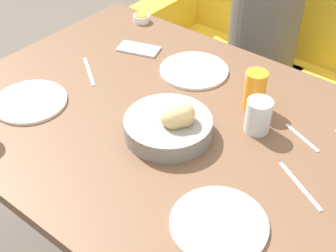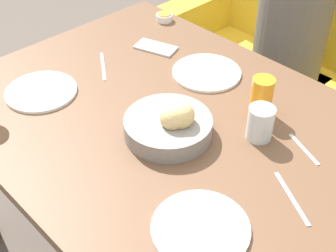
{
  "view_description": "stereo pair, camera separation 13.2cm",
  "coord_description": "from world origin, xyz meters",
  "px_view_note": "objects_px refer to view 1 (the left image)",
  "views": [
    {
      "loc": [
        0.69,
        -0.85,
        1.62
      ],
      "look_at": [
        0.05,
        -0.05,
        0.78
      ],
      "focal_mm": 50.0,
      "sensor_mm": 36.0,
      "label": 1
    },
    {
      "loc": [
        0.79,
        -0.76,
        1.62
      ],
      "look_at": [
        0.05,
        -0.05,
        0.78
      ],
      "focal_mm": 50.0,
      "sensor_mm": 36.0,
      "label": 2
    }
  ],
  "objects_px": {
    "plate_near_left": "(30,101)",
    "fork_silver": "(299,187)",
    "plate_far_center": "(194,70)",
    "spoon_coffee": "(302,138)",
    "jam_bowl_honey": "(141,18)",
    "couch": "(290,86)",
    "water_tumbler": "(258,116)",
    "plate_near_right": "(219,224)",
    "knife_silver": "(89,71)",
    "seated_person": "(260,54)",
    "juice_glass": "(255,90)",
    "cell_phone": "(139,49)",
    "bread_basket": "(170,125)"
  },
  "relations": [
    {
      "from": "seated_person",
      "to": "knife_silver",
      "type": "relative_size",
      "value": 7.72
    },
    {
      "from": "seated_person",
      "to": "water_tumbler",
      "type": "relative_size",
      "value": 11.91
    },
    {
      "from": "seated_person",
      "to": "jam_bowl_honey",
      "type": "xyz_separation_m",
      "value": [
        -0.33,
        -0.44,
        0.25
      ]
    },
    {
      "from": "seated_person",
      "to": "plate_near_left",
      "type": "distance_m",
      "value": 1.12
    },
    {
      "from": "plate_far_center",
      "to": "knife_silver",
      "type": "bearing_deg",
      "value": -141.04
    },
    {
      "from": "juice_glass",
      "to": "seated_person",
      "type": "bearing_deg",
      "value": 115.99
    },
    {
      "from": "plate_near_right",
      "to": "fork_silver",
      "type": "relative_size",
      "value": 1.42
    },
    {
      "from": "seated_person",
      "to": "juice_glass",
      "type": "distance_m",
      "value": 0.78
    },
    {
      "from": "plate_near_right",
      "to": "knife_silver",
      "type": "height_order",
      "value": "plate_near_right"
    },
    {
      "from": "cell_phone",
      "to": "knife_silver",
      "type": "bearing_deg",
      "value": -99.27
    },
    {
      "from": "plate_near_left",
      "to": "juice_glass",
      "type": "xyz_separation_m",
      "value": [
        0.55,
        0.42,
        0.06
      ]
    },
    {
      "from": "bread_basket",
      "to": "plate_near_left",
      "type": "relative_size",
      "value": 1.1
    },
    {
      "from": "juice_glass",
      "to": "spoon_coffee",
      "type": "xyz_separation_m",
      "value": [
        0.19,
        -0.04,
        -0.06
      ]
    },
    {
      "from": "couch",
      "to": "knife_silver",
      "type": "xyz_separation_m",
      "value": [
        -0.33,
        -0.99,
        0.45
      ]
    },
    {
      "from": "plate_far_center",
      "to": "knife_silver",
      "type": "relative_size",
      "value": 1.5
    },
    {
      "from": "fork_silver",
      "to": "seated_person",
      "type": "bearing_deg",
      "value": 123.84
    },
    {
      "from": "plate_near_right",
      "to": "water_tumbler",
      "type": "distance_m",
      "value": 0.38
    },
    {
      "from": "water_tumbler",
      "to": "juice_glass",
      "type": "bearing_deg",
      "value": 126.46
    },
    {
      "from": "plate_near_left",
      "to": "cell_phone",
      "type": "relative_size",
      "value": 1.38
    },
    {
      "from": "juice_glass",
      "to": "cell_phone",
      "type": "bearing_deg",
      "value": 175.76
    },
    {
      "from": "plate_far_center",
      "to": "jam_bowl_honey",
      "type": "distance_m",
      "value": 0.42
    },
    {
      "from": "seated_person",
      "to": "plate_far_center",
      "type": "height_order",
      "value": "seated_person"
    },
    {
      "from": "couch",
      "to": "fork_silver",
      "type": "distance_m",
      "value": 1.22
    },
    {
      "from": "seated_person",
      "to": "plate_far_center",
      "type": "xyz_separation_m",
      "value": [
        0.06,
        -0.6,
        0.24
      ]
    },
    {
      "from": "seated_person",
      "to": "spoon_coffee",
      "type": "bearing_deg",
      "value": -53.94
    },
    {
      "from": "knife_silver",
      "to": "plate_near_right",
      "type": "bearing_deg",
      "value": -20.61
    },
    {
      "from": "plate_near_right",
      "to": "water_tumbler",
      "type": "height_order",
      "value": "water_tumbler"
    },
    {
      "from": "fork_silver",
      "to": "plate_near_left",
      "type": "bearing_deg",
      "value": -166.38
    },
    {
      "from": "water_tumbler",
      "to": "seated_person",
      "type": "bearing_deg",
      "value": 117.37
    },
    {
      "from": "fork_silver",
      "to": "spoon_coffee",
      "type": "height_order",
      "value": "same"
    },
    {
      "from": "couch",
      "to": "water_tumbler",
      "type": "distance_m",
      "value": 1.06
    },
    {
      "from": "bread_basket",
      "to": "spoon_coffee",
      "type": "relative_size",
      "value": 1.95
    },
    {
      "from": "water_tumbler",
      "to": "fork_silver",
      "type": "height_order",
      "value": "water_tumbler"
    },
    {
      "from": "plate_near_left",
      "to": "water_tumbler",
      "type": "height_order",
      "value": "water_tumbler"
    },
    {
      "from": "jam_bowl_honey",
      "to": "fork_silver",
      "type": "height_order",
      "value": "jam_bowl_honey"
    },
    {
      "from": "plate_near_right",
      "to": "jam_bowl_honey",
      "type": "distance_m",
      "value": 1.06
    },
    {
      "from": "bread_basket",
      "to": "water_tumbler",
      "type": "xyz_separation_m",
      "value": [
        0.18,
        0.18,
        0.01
      ]
    },
    {
      "from": "water_tumbler",
      "to": "couch",
      "type": "bearing_deg",
      "value": 107.17
    },
    {
      "from": "plate_near_left",
      "to": "spoon_coffee",
      "type": "height_order",
      "value": "plate_near_left"
    },
    {
      "from": "plate_near_left",
      "to": "fork_silver",
      "type": "relative_size",
      "value": 1.41
    },
    {
      "from": "jam_bowl_honey",
      "to": "fork_silver",
      "type": "relative_size",
      "value": 0.41
    },
    {
      "from": "bread_basket",
      "to": "fork_silver",
      "type": "distance_m",
      "value": 0.39
    },
    {
      "from": "couch",
      "to": "water_tumbler",
      "type": "relative_size",
      "value": 15.59
    },
    {
      "from": "bread_basket",
      "to": "plate_near_left",
      "type": "xyz_separation_m",
      "value": [
        -0.44,
        -0.15,
        -0.03
      ]
    },
    {
      "from": "plate_far_center",
      "to": "spoon_coffee",
      "type": "bearing_deg",
      "value": -11.19
    },
    {
      "from": "plate_near_left",
      "to": "fork_silver",
      "type": "distance_m",
      "value": 0.84
    },
    {
      "from": "plate_far_center",
      "to": "juice_glass",
      "type": "distance_m",
      "value": 0.27
    },
    {
      "from": "seated_person",
      "to": "fork_silver",
      "type": "bearing_deg",
      "value": -56.16
    },
    {
      "from": "cell_phone",
      "to": "plate_far_center",
      "type": "bearing_deg",
      "value": 2.34
    },
    {
      "from": "plate_far_center",
      "to": "spoon_coffee",
      "type": "distance_m",
      "value": 0.45
    }
  ]
}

